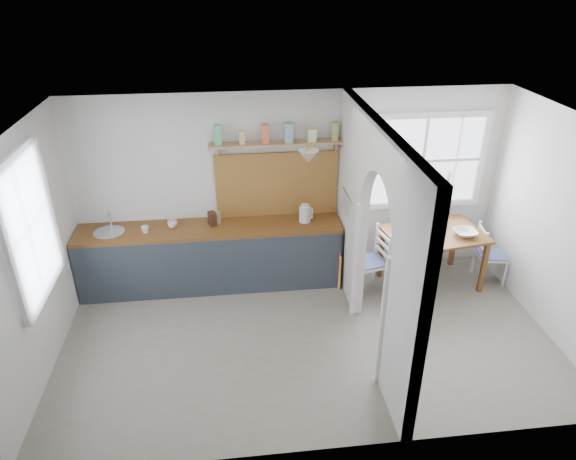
{
  "coord_description": "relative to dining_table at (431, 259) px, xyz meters",
  "views": [
    {
      "loc": [
        -0.81,
        -4.81,
        4.02
      ],
      "look_at": [
        -0.2,
        0.37,
        1.28
      ],
      "focal_mm": 32.0,
      "sensor_mm": 36.0,
      "label": 1
    }
  ],
  "objects": [
    {
      "name": "floor",
      "position": [
        -1.85,
        -0.97,
        -0.4
      ],
      "size": [
        5.8,
        3.2,
        0.01
      ],
      "primitive_type": "cube",
      "color": "#716855",
      "rests_on": "ground"
    },
    {
      "name": "ceiling",
      "position": [
        -1.85,
        -0.97,
        2.2
      ],
      "size": [
        5.8,
        3.2,
        0.01
      ],
      "primitive_type": "cube",
      "color": "silver",
      "rests_on": "walls"
    },
    {
      "name": "walls",
      "position": [
        -1.85,
        -0.97,
        0.9
      ],
      "size": [
        5.81,
        3.21,
        2.6
      ],
      "color": "silver",
      "rests_on": "floor"
    },
    {
      "name": "partition",
      "position": [
        -1.15,
        -0.91,
        1.05
      ],
      "size": [
        0.12,
        3.2,
        2.6
      ],
      "color": "silver",
      "rests_on": "floor"
    },
    {
      "name": "kitchen_window",
      "position": [
        -4.72,
        -0.97,
        1.25
      ],
      "size": [
        0.1,
        1.16,
        1.5
      ],
      "primitive_type": null,
      "color": "white",
      "rests_on": "walls"
    },
    {
      "name": "nook_window",
      "position": [
        -0.05,
        0.59,
        1.2
      ],
      "size": [
        1.76,
        0.1,
        1.3
      ],
      "primitive_type": null,
      "color": "white",
      "rests_on": "walls"
    },
    {
      "name": "counter",
      "position": [
        -2.98,
        0.36,
        0.06
      ],
      "size": [
        3.5,
        0.6,
        0.9
      ],
      "color": "brown",
      "rests_on": "floor"
    },
    {
      "name": "sink",
      "position": [
        -4.28,
        0.33,
        0.49
      ],
      "size": [
        0.4,
        0.4,
        0.02
      ],
      "primitive_type": "cylinder",
      "color": "silver",
      "rests_on": "counter"
    },
    {
      "name": "backsplash",
      "position": [
        -2.06,
        0.61,
        0.95
      ],
      "size": [
        1.65,
        0.03,
        0.9
      ],
      "primitive_type": "cube",
      "color": "olive",
      "rests_on": "walls"
    },
    {
      "name": "shelf",
      "position": [
        -2.06,
        0.52,
        1.6
      ],
      "size": [
        1.75,
        0.2,
        0.21
      ],
      "color": "#A27447",
      "rests_on": "walls"
    },
    {
      "name": "pendant_lamp",
      "position": [
        -1.7,
        0.18,
        1.48
      ],
      "size": [
        0.26,
        0.26,
        0.16
      ],
      "primitive_type": "cone",
      "color": "silver",
      "rests_on": "ceiling"
    },
    {
      "name": "utensil_rail",
      "position": [
        -1.24,
        -0.07,
        1.05
      ],
      "size": [
        0.02,
        0.5,
        0.02
      ],
      "primitive_type": "cylinder",
      "rotation": [
        1.57,
        0.0,
        0.0
      ],
      "color": "silver",
      "rests_on": "partition"
    },
    {
      "name": "dining_table",
      "position": [
        0.0,
        0.0,
        0.0
      ],
      "size": [
        1.39,
        1.03,
        0.8
      ],
      "primitive_type": null,
      "rotation": [
        0.0,
        0.0,
        0.15
      ],
      "color": "brown",
      "rests_on": "floor"
    },
    {
      "name": "chair_left",
      "position": [
        -0.89,
        -0.05,
        0.05
      ],
      "size": [
        0.49,
        0.49,
        0.9
      ],
      "primitive_type": null,
      "rotation": [
        0.0,
        0.0,
        -1.37
      ],
      "color": "silver",
      "rests_on": "floor"
    },
    {
      "name": "chair_right",
      "position": [
        0.87,
        -0.0,
        0.02
      ],
      "size": [
        0.44,
        0.44,
        0.83
      ],
      "primitive_type": null,
      "rotation": [
        0.0,
        0.0,
        1.41
      ],
      "color": "silver",
      "rests_on": "floor"
    },
    {
      "name": "kettle",
      "position": [
        -1.71,
        0.35,
        0.63
      ],
      "size": [
        0.23,
        0.2,
        0.25
      ],
      "primitive_type": null,
      "rotation": [
        0.0,
        0.0,
        -0.17
      ],
      "color": "silver",
      "rests_on": "counter"
    },
    {
      "name": "mug_a",
      "position": [
        -3.81,
        0.26,
        0.55
      ],
      "size": [
        0.1,
        0.1,
        0.09
      ],
      "primitive_type": "imported",
      "rotation": [
        0.0,
        0.0,
        -0.0
      ],
      "color": "white",
      "rests_on": "counter"
    },
    {
      "name": "mug_b",
      "position": [
        -3.47,
        0.38,
        0.55
      ],
      "size": [
        0.15,
        0.15,
        0.1
      ],
      "primitive_type": "imported",
      "rotation": [
        0.0,
        0.0,
        -0.25
      ],
      "color": "silver",
      "rests_on": "counter"
    },
    {
      "name": "knife_block",
      "position": [
        -2.95,
        0.38,
        0.59
      ],
      "size": [
        0.12,
        0.14,
        0.19
      ],
      "primitive_type": "cube",
      "rotation": [
        0.0,
        0.0,
        0.38
      ],
      "color": "#381D10",
      "rests_on": "counter"
    },
    {
      "name": "jar",
      "position": [
        -2.89,
        0.44,
        0.58
      ],
      "size": [
        0.12,
        0.12,
        0.16
      ],
      "primitive_type": "cylinder",
      "rotation": [
        0.0,
        0.0,
        0.14
      ],
      "color": "gray",
      "rests_on": "counter"
    },
    {
      "name": "towel_magenta",
      "position": [
        -1.27,
        0.03,
        -0.12
      ],
      "size": [
        0.02,
        0.03,
        0.57
      ],
      "primitive_type": "cube",
      "color": "#D2236B",
      "rests_on": "counter"
    },
    {
      "name": "towel_orange",
      "position": [
        -1.27,
        -0.01,
        -0.15
      ],
      "size": [
        0.02,
        0.03,
        0.54
      ],
      "primitive_type": "cube",
      "color": "gold",
      "rests_on": "counter"
    },
    {
      "name": "bowl",
      "position": [
        0.37,
        -0.11,
        0.44
      ],
      "size": [
        0.31,
        0.31,
        0.07
      ],
      "primitive_type": "imported",
      "rotation": [
        0.0,
        0.0,
        0.04
      ],
      "color": "white",
      "rests_on": "dining_table"
    },
    {
      "name": "table_cup",
      "position": [
        -0.22,
        -0.15,
        0.45
      ],
      "size": [
        0.11,
        0.11,
        0.09
      ],
      "primitive_type": "imported",
      "rotation": [
        0.0,
        0.0,
        -0.08
      ],
      "color": "#55894C",
      "rests_on": "dining_table"
    },
    {
      "name": "plate",
      "position": [
        -0.36,
        -0.11,
        0.41
      ],
      "size": [
        0.21,
        0.21,
        0.01
      ],
      "primitive_type": "cylinder",
      "rotation": [
        0.0,
        0.0,
        0.35
      ],
      "color": "#2F292A",
      "rests_on": "dining_table"
    },
    {
      "name": "vase",
      "position": [
        0.12,
        0.16,
        0.5
      ],
      "size": [
        0.2,
        0.2,
        0.2
      ],
      "primitive_type": "imported",
      "rotation": [
        0.0,
        0.0,
        0.02
      ],
      "color": "#4E3256",
      "rests_on": "dining_table"
    }
  ]
}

